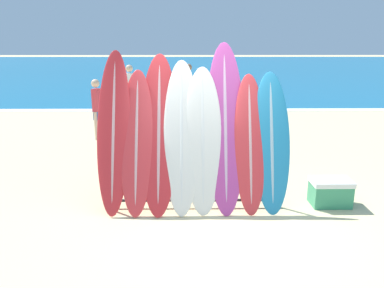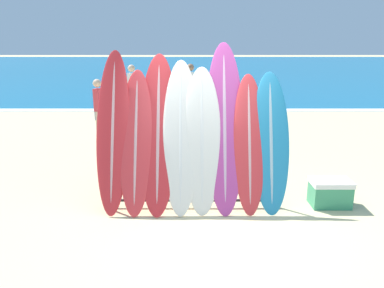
% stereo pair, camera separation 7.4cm
% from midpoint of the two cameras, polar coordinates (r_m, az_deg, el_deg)
% --- Properties ---
extents(ground_plane, '(160.00, 160.00, 0.00)m').
position_cam_midpoint_polar(ground_plane, '(5.53, 3.81, -11.27)').
color(ground_plane, beige).
extents(ocean_water, '(120.00, 60.00, 0.01)m').
position_cam_midpoint_polar(ocean_water, '(43.41, -0.10, 11.82)').
color(ocean_water, '#146693').
rests_on(ocean_water, ground_plane).
extents(surfboard_rack, '(2.72, 0.04, 0.79)m').
position_cam_midpoint_polar(surfboard_rack, '(5.70, -0.28, -5.69)').
color(surfboard_rack, '#28282D').
rests_on(surfboard_rack, ground_plane).
extents(surfboard_slot_0, '(0.50, 1.01, 2.37)m').
position_cam_midpoint_polar(surfboard_slot_0, '(5.72, -12.21, 1.93)').
color(surfboard_slot_0, red).
rests_on(surfboard_slot_0, ground_plane).
extents(surfboard_slot_1, '(0.50, 0.99, 2.08)m').
position_cam_midpoint_polar(surfboard_slot_1, '(5.65, -8.80, 0.41)').
color(surfboard_slot_1, red).
rests_on(surfboard_slot_1, ground_plane).
extents(surfboard_slot_2, '(0.57, 1.12, 2.31)m').
position_cam_midpoint_polar(surfboard_slot_2, '(5.65, -5.44, 1.75)').
color(surfboard_slot_2, red).
rests_on(surfboard_slot_2, ground_plane).
extents(surfboard_slot_3, '(0.55, 1.00, 2.22)m').
position_cam_midpoint_polar(surfboard_slot_3, '(5.60, -1.96, 1.20)').
color(surfboard_slot_3, silver).
rests_on(surfboard_slot_3, ground_plane).
extents(surfboard_slot_4, '(0.57, 0.87, 2.13)m').
position_cam_midpoint_polar(surfboard_slot_4, '(5.58, 1.28, 0.65)').
color(surfboard_slot_4, silver).
rests_on(surfboard_slot_4, ground_plane).
extents(surfboard_slot_5, '(0.57, 1.07, 2.49)m').
position_cam_midpoint_polar(surfboard_slot_5, '(5.65, 4.72, 2.66)').
color(surfboard_slot_5, '#B23D8E').
rests_on(surfboard_slot_5, ground_plane).
extents(surfboard_slot_6, '(0.48, 0.84, 2.02)m').
position_cam_midpoint_polar(surfboard_slot_6, '(5.64, 8.45, 0.10)').
color(surfboard_slot_6, red).
rests_on(surfboard_slot_6, ground_plane).
extents(surfboard_slot_7, '(0.55, 0.80, 2.05)m').
position_cam_midpoint_polar(surfboard_slot_7, '(5.70, 11.64, 0.27)').
color(surfboard_slot_7, teal).
rests_on(surfboard_slot_7, ground_plane).
extents(person_near_water, '(0.24, 0.30, 1.81)m').
position_cam_midpoint_polar(person_near_water, '(12.73, -0.73, 8.45)').
color(person_near_water, '#846047').
rests_on(person_near_water, ground_plane).
extents(person_mid_beach, '(0.29, 0.24, 1.78)m').
position_cam_midpoint_polar(person_mid_beach, '(12.78, -9.59, 8.20)').
color(person_mid_beach, beige).
rests_on(person_mid_beach, ground_plane).
extents(person_far_left, '(0.27, 0.29, 1.72)m').
position_cam_midpoint_polar(person_far_left, '(11.95, 4.94, 7.72)').
color(person_far_left, tan).
rests_on(person_far_left, ground_plane).
extents(person_far_right, '(0.21, 0.26, 1.57)m').
position_cam_midpoint_polar(person_far_right, '(10.08, -14.50, 5.49)').
color(person_far_right, beige).
rests_on(person_far_right, ground_plane).
extents(cooler_box, '(0.61, 0.41, 0.42)m').
position_cam_midpoint_polar(cooler_box, '(6.25, 20.00, -6.90)').
color(cooler_box, '#389366').
rests_on(cooler_box, ground_plane).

